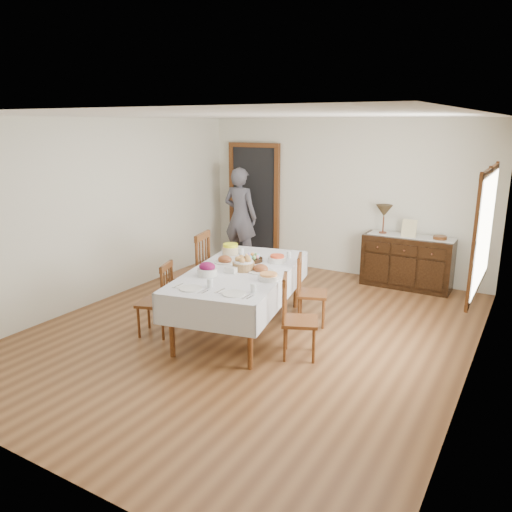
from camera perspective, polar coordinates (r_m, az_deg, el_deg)
The scene contains 26 objects.
ground at distance 6.31m, azimuth -0.46°, elevation -8.56°, with size 6.00×6.00×0.00m, color brown.
room_shell at distance 6.29m, azimuth 0.33°, elevation 6.93°, with size 5.02×6.02×2.65m.
dining_table at distance 6.14m, azimuth -1.74°, elevation -2.38°, with size 1.59×2.46×0.78m.
chair_left_near at distance 6.17m, azimuth -11.12°, elevation -4.82°, with size 0.48×0.48×0.91m.
chair_left_far at distance 6.83m, azimuth -7.19°, elevation -1.81°, with size 0.56×0.56×1.11m.
chair_right_near at distance 5.52m, azimuth 4.56°, elevation -6.89°, with size 0.51×0.51×0.93m.
chair_right_far at distance 6.42m, azimuth 6.02°, elevation -3.83°, with size 0.49×0.49×0.91m.
sideboard at distance 8.16m, azimuth 16.88°, elevation -0.67°, with size 1.36×0.50×0.82m.
person at distance 9.02m, azimuth -1.81°, elevation 4.88°, with size 0.59×0.38×1.88m, color #52515E.
bread_basket at distance 6.07m, azimuth -1.44°, elevation -0.94°, with size 0.27×0.27×0.18m.
egg_basket at distance 6.46m, azimuth -0.43°, elevation -0.31°, with size 0.27×0.27×0.10m.
ham_platter_a at distance 6.42m, azimuth -3.58°, elevation -0.49°, with size 0.27×0.27×0.11m.
ham_platter_b at distance 6.01m, azimuth 0.53°, elevation -1.55°, with size 0.31×0.31×0.11m.
beet_bowl at distance 5.88m, azimuth -5.60°, elevation -1.57°, with size 0.24×0.24×0.16m.
carrot_bowl at distance 6.42m, azimuth 2.43°, elevation -0.34°, with size 0.24×0.24×0.10m.
pineapple_bowl at distance 6.82m, azimuth -2.93°, elevation 0.79°, with size 0.22×0.22×0.14m.
casserole_dish at distance 5.70m, azimuth 1.45°, elevation -2.39°, with size 0.25×0.25×0.08m.
butter_dish at distance 5.98m, azimuth -2.88°, elevation -1.60°, with size 0.16×0.12×0.07m.
setting_left at distance 5.46m, azimuth -6.79°, elevation -3.48°, with size 0.44×0.31×0.10m.
setting_right at distance 5.26m, azimuth -1.83°, elevation -4.09°, with size 0.44×0.31×0.10m.
glass_far_a at distance 6.80m, azimuth -1.64°, elevation 0.57°, with size 0.06×0.06×0.09m.
glass_far_b at distance 6.63m, azimuth 3.78°, elevation 0.16°, with size 0.06×0.06×0.09m.
runner at distance 8.09m, azimuth 17.35°, elevation 2.17°, with size 1.30×0.35×0.01m.
table_lamp at distance 8.12m, azimuth 14.43°, elevation 4.94°, with size 0.26×0.26×0.46m.
picture_frame at distance 7.99m, azimuth 17.10°, elevation 3.02°, with size 0.22×0.08×0.28m.
deco_bowl at distance 7.99m, azimuth 20.28°, elevation 1.95°, with size 0.20×0.20×0.06m.
Camera 1 is at (2.96, -4.97, 2.52)m, focal length 35.00 mm.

